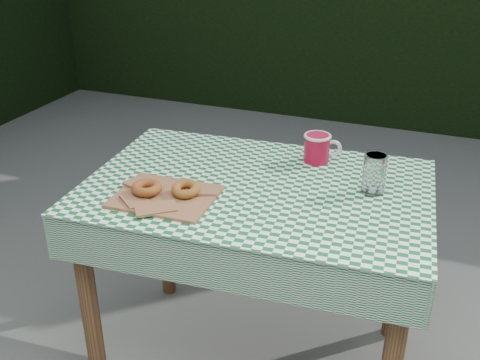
% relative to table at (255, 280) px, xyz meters
% --- Properties ---
extents(hedge_north, '(7.00, 0.70, 1.80)m').
position_rel_table_xyz_m(hedge_north, '(0.09, 3.09, 0.53)').
color(hedge_north, black).
rests_on(hedge_north, ground).
extents(table, '(1.14, 0.80, 0.75)m').
position_rel_table_xyz_m(table, '(0.00, 0.00, 0.00)').
color(table, '#53321C').
rests_on(table, ground).
extents(tablecloth, '(1.16, 0.82, 0.01)m').
position_rel_table_xyz_m(tablecloth, '(0.00, 0.00, 0.38)').
color(tablecloth, '#0D5826').
rests_on(tablecloth, table).
extents(paper_bag, '(0.31, 0.25, 0.02)m').
position_rel_table_xyz_m(paper_bag, '(-0.24, -0.19, 0.39)').
color(paper_bag, '#936240').
rests_on(paper_bag, tablecloth).
extents(bagel_front, '(0.13, 0.13, 0.03)m').
position_rel_table_xyz_m(bagel_front, '(-0.29, -0.20, 0.41)').
color(bagel_front, '#94551E').
rests_on(bagel_front, paper_bag).
extents(bagel_back, '(0.09, 0.09, 0.03)m').
position_rel_table_xyz_m(bagel_back, '(-0.18, -0.16, 0.41)').
color(bagel_back, '#9B5820').
rests_on(bagel_back, paper_bag).
extents(coffee_mug, '(0.23, 0.23, 0.10)m').
position_rel_table_xyz_m(coffee_mug, '(0.13, 0.26, 0.43)').
color(coffee_mug, '#A10A27').
rests_on(coffee_mug, tablecloth).
extents(drinking_glass, '(0.07, 0.07, 0.13)m').
position_rel_table_xyz_m(drinking_glass, '(0.36, 0.08, 0.45)').
color(drinking_glass, silver).
rests_on(drinking_glass, tablecloth).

